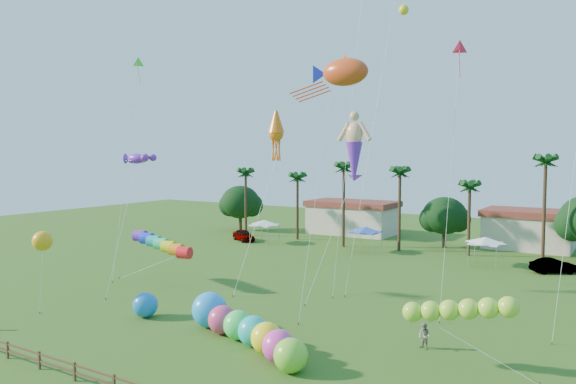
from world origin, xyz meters
The scene contains 19 objects.
ground centered at (0.00, 0.00, 0.00)m, with size 160.00×160.00×0.00m, color #285116.
tree_line centered at (3.57, 44.00, 4.28)m, with size 69.46×8.91×11.00m.
buildings_row centered at (-3.09, 50.00, 2.00)m, with size 35.00×7.00×4.00m.
tent_row centered at (-6.00, 36.33, 2.75)m, with size 31.00×4.00×0.60m.
fence centered at (0.00, -6.00, 0.61)m, with size 36.12×0.12×1.00m.
car_a centered at (-23.49, 36.08, 0.75)m, with size 1.78×4.41×1.50m, color #4C4C54.
car_b centered at (14.59, 35.98, 0.72)m, with size 1.53×4.39×1.45m, color #4C4C54.
spectator_b centered at (10.78, 8.31, 0.79)m, with size 0.77×0.60×1.58m, color gray.
caterpillar_inflatable centered at (1.00, 3.23, 1.01)m, with size 11.35×6.29×2.40m.
blue_ball centered at (-8.35, 3.99, 0.91)m, with size 1.82×1.82×1.82m, color blue.
rainbow_tube centered at (-13.28, 11.34, 3.29)m, with size 10.38×1.14×3.83m.
green_worm centered at (10.99, 5.57, 2.97)m, with size 9.58×1.56×3.64m.
orange_ball_kite centered at (-15.18, 0.59, 5.42)m, with size 1.75×1.75×6.15m.
merman_kite centered at (1.78, 17.21, 11.96)m, with size 3.28×5.57×14.66m.
fish_kite centered at (2.84, 13.37, 17.72)m, with size 5.70×6.73×18.85m.
squid_kite centered at (-5.45, 16.72, 13.46)m, with size 2.04×5.73×15.55m.
lobster_kite centered at (-14.80, 9.34, 11.32)m, with size 3.17×4.53×11.94m.
delta_kite_red centered at (10.01, 17.44, 19.07)m, with size 1.25×4.06×20.00m.
delta_kite_green centered at (-18.36, 13.03, 19.69)m, with size 1.15×3.58×20.70m.
Camera 1 is at (21.45, -24.06, 11.81)m, focal length 35.00 mm.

